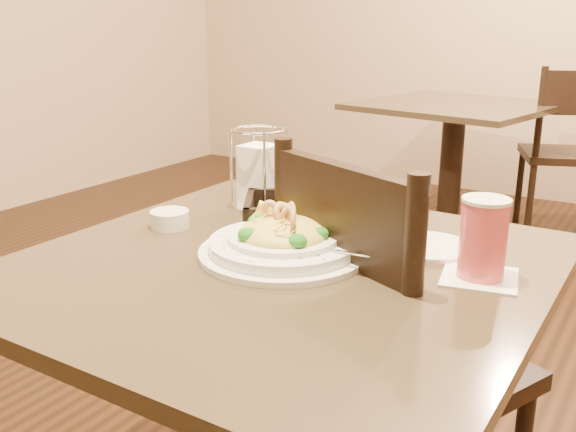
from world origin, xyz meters
The scene contains 10 objects.
main_table centered at (0.00, 0.00, 0.50)m, with size 0.90×0.90×0.73m.
background_table centered at (-0.46, 2.42, 0.50)m, with size 1.05×1.05×0.73m.
dining_chair_near centered at (0.14, 0.18, 0.50)m, with size 0.55×0.55×0.93m.
dining_chair_far centered at (0.06, 2.73, 0.50)m, with size 0.54×0.54×0.93m.
pasta_bowl centered at (-0.01, 0.03, 0.76)m, with size 0.35×0.31×0.10m.
drink_glass centered at (0.32, 0.11, 0.80)m, with size 0.15×0.15×0.14m.
bread_basket centered at (-0.10, 0.20, 0.75)m, with size 0.26×0.25×0.06m.
napkin_caddy centered at (-0.23, 0.26, 0.81)m, with size 0.12×0.12×0.19m.
side_plate centered at (0.20, 0.20, 0.74)m, with size 0.16×0.16×0.01m, color white.
butter_ramekin centered at (-0.31, 0.04, 0.75)m, with size 0.08×0.08×0.04m, color white.
Camera 1 is at (0.58, -0.91, 1.15)m, focal length 40.00 mm.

